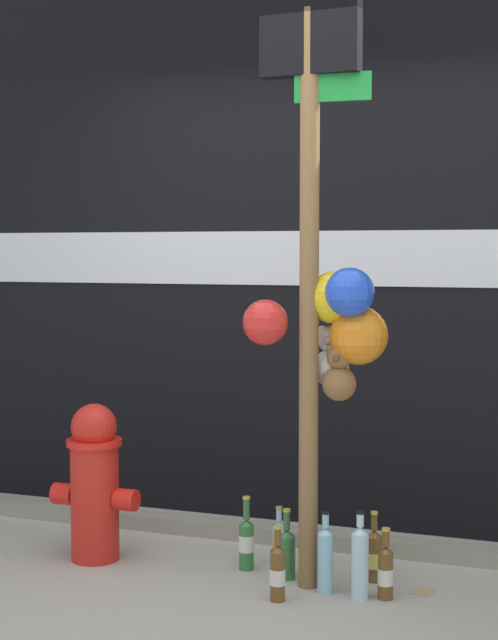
{
  "coord_description": "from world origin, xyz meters",
  "views": [
    {
      "loc": [
        1.37,
        -3.47,
        1.49
      ],
      "look_at": [
        -0.07,
        0.54,
        1.18
      ],
      "focal_mm": 53.91,
      "sensor_mm": 36.0,
      "label": 1
    }
  ],
  "objects_px": {
    "fire_hydrant": "(95,481)",
    "bottle_2": "(325,558)",
    "bottle_6": "(246,542)",
    "bottle_3": "(374,555)",
    "memorial_post": "(326,279)",
    "bottle_0": "(287,552)",
    "bottle_7": "(360,561)",
    "bottle_5": "(386,571)",
    "bottle_1": "(279,541)",
    "bottle_4": "(278,572)"
  },
  "relations": [
    {
      "from": "bottle_2",
      "to": "bottle_7",
      "type": "relative_size",
      "value": 0.94
    },
    {
      "from": "bottle_0",
      "to": "bottle_3",
      "type": "height_order",
      "value": "bottle_0"
    },
    {
      "from": "memorial_post",
      "to": "bottle_5",
      "type": "bearing_deg",
      "value": -12.22
    },
    {
      "from": "fire_hydrant",
      "to": "bottle_6",
      "type": "relative_size",
      "value": 2.19
    },
    {
      "from": "bottle_1",
      "to": "bottle_6",
      "type": "distance_m",
      "value": 0.18
    },
    {
      "from": "bottle_2",
      "to": "bottle_3",
      "type": "bearing_deg",
      "value": 51.85
    },
    {
      "from": "bottle_0",
      "to": "bottle_7",
      "type": "distance_m",
      "value": 0.4
    },
    {
      "from": "bottle_1",
      "to": "bottle_4",
      "type": "height_order",
      "value": "bottle_4"
    },
    {
      "from": "bottle_0",
      "to": "bottle_4",
      "type": "height_order",
      "value": "bottle_4"
    },
    {
      "from": "fire_hydrant",
      "to": "bottle_1",
      "type": "xyz_separation_m",
      "value": [
        0.86,
        0.24,
        -0.27
      ]
    },
    {
      "from": "bottle_2",
      "to": "fire_hydrant",
      "type": "bearing_deg",
      "value": 176.77
    },
    {
      "from": "bottle_2",
      "to": "bottle_3",
      "type": "height_order",
      "value": "bottle_2"
    },
    {
      "from": "bottle_0",
      "to": "bottle_2",
      "type": "bearing_deg",
      "value": -28.5
    },
    {
      "from": "bottle_6",
      "to": "bottle_5",
      "type": "bearing_deg",
      "value": -12.78
    },
    {
      "from": "bottle_4",
      "to": "bottle_6",
      "type": "xyz_separation_m",
      "value": [
        -0.26,
        0.33,
        0.01
      ]
    },
    {
      "from": "bottle_5",
      "to": "fire_hydrant",
      "type": "bearing_deg",
      "value": 177.93
    },
    {
      "from": "fire_hydrant",
      "to": "bottle_3",
      "type": "xyz_separation_m",
      "value": [
        1.33,
        0.15,
        -0.26
      ]
    },
    {
      "from": "memorial_post",
      "to": "bottle_3",
      "type": "distance_m",
      "value": 1.27
    },
    {
      "from": "bottle_2",
      "to": "bottle_1",
      "type": "bearing_deg",
      "value": 135.78
    },
    {
      "from": "bottle_6",
      "to": "bottle_7",
      "type": "relative_size",
      "value": 0.9
    },
    {
      "from": "bottle_1",
      "to": "bottle_4",
      "type": "xyz_separation_m",
      "value": [
        0.14,
        -0.46,
        0.02
      ]
    },
    {
      "from": "bottle_2",
      "to": "bottle_3",
      "type": "xyz_separation_m",
      "value": [
        0.17,
        0.21,
        -0.03
      ]
    },
    {
      "from": "bottle_6",
      "to": "bottle_7",
      "type": "height_order",
      "value": "bottle_7"
    },
    {
      "from": "fire_hydrant",
      "to": "bottle_4",
      "type": "height_order",
      "value": "fire_hydrant"
    },
    {
      "from": "bottle_5",
      "to": "bottle_2",
      "type": "bearing_deg",
      "value": -176.86
    },
    {
      "from": "bottle_2",
      "to": "bottle_4",
      "type": "height_order",
      "value": "bottle_2"
    },
    {
      "from": "bottle_3",
      "to": "memorial_post",
      "type": "bearing_deg",
      "value": -144.56
    },
    {
      "from": "memorial_post",
      "to": "bottle_5",
      "type": "distance_m",
      "value": 1.28
    },
    {
      "from": "bottle_4",
      "to": "bottle_6",
      "type": "distance_m",
      "value": 0.42
    },
    {
      "from": "memorial_post",
      "to": "bottle_7",
      "type": "relative_size",
      "value": 6.77
    },
    {
      "from": "bottle_0",
      "to": "bottle_5",
      "type": "distance_m",
      "value": 0.49
    },
    {
      "from": "bottle_6",
      "to": "fire_hydrant",
      "type": "bearing_deg",
      "value": -171.92
    },
    {
      "from": "fire_hydrant",
      "to": "bottle_2",
      "type": "height_order",
      "value": "fire_hydrant"
    },
    {
      "from": "bottle_0",
      "to": "bottle_7",
      "type": "relative_size",
      "value": 0.84
    },
    {
      "from": "fire_hydrant",
      "to": "bottle_2",
      "type": "xyz_separation_m",
      "value": [
        1.17,
        -0.07,
        -0.23
      ]
    },
    {
      "from": "memorial_post",
      "to": "bottle_1",
      "type": "bearing_deg",
      "value": 141.69
    },
    {
      "from": "bottle_3",
      "to": "bottle_5",
      "type": "height_order",
      "value": "bottle_3"
    },
    {
      "from": "memorial_post",
      "to": "fire_hydrant",
      "type": "distance_m",
      "value": 1.51
    },
    {
      "from": "bottle_0",
      "to": "bottle_7",
      "type": "xyz_separation_m",
      "value": [
        0.37,
        -0.14,
        0.04
      ]
    },
    {
      "from": "bottle_1",
      "to": "bottle_5",
      "type": "relative_size",
      "value": 0.89
    },
    {
      "from": "memorial_post",
      "to": "bottle_7",
      "type": "distance_m",
      "value": 1.22
    },
    {
      "from": "bottle_2",
      "to": "bottle_5",
      "type": "relative_size",
      "value": 1.17
    },
    {
      "from": "memorial_post",
      "to": "bottle_2",
      "type": "distance_m",
      "value": 1.22
    },
    {
      "from": "bottle_2",
      "to": "bottle_4",
      "type": "relative_size",
      "value": 1.11
    },
    {
      "from": "fire_hydrant",
      "to": "bottle_0",
      "type": "bearing_deg",
      "value": 2.97
    },
    {
      "from": "bottle_6",
      "to": "bottle_3",
      "type": "bearing_deg",
      "value": 4.21
    },
    {
      "from": "memorial_post",
      "to": "bottle_2",
      "type": "bearing_deg",
      "value": -71.75
    },
    {
      "from": "bottle_0",
      "to": "bottle_2",
      "type": "distance_m",
      "value": 0.24
    },
    {
      "from": "bottle_7",
      "to": "bottle_0",
      "type": "bearing_deg",
      "value": 158.79
    },
    {
      "from": "bottle_1",
      "to": "bottle_0",
      "type": "bearing_deg",
      "value": -62.45
    }
  ]
}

